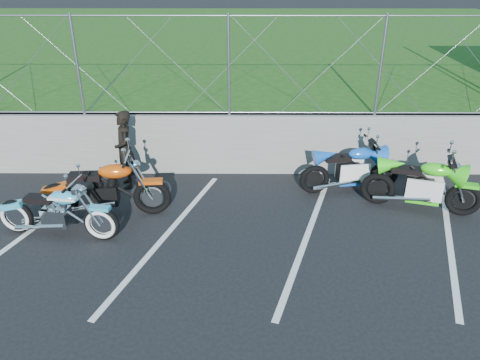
{
  "coord_description": "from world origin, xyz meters",
  "views": [
    {
      "loc": [
        1.28,
        -5.77,
        4.34
      ],
      "look_at": [
        1.24,
        1.3,
        0.87
      ],
      "focal_mm": 35.0,
      "sensor_mm": 36.0,
      "label": 1
    }
  ],
  "objects_px": {
    "sportbike_green": "(423,187)",
    "person_standing": "(125,150)",
    "cruiser_turquoise": "(59,214)",
    "naked_orange": "(107,191)",
    "sportbike_blue": "(351,170)"
  },
  "relations": [
    {
      "from": "sportbike_green",
      "to": "person_standing",
      "type": "bearing_deg",
      "value": -172.58
    },
    {
      "from": "person_standing",
      "to": "cruiser_turquoise",
      "type": "bearing_deg",
      "value": -40.31
    },
    {
      "from": "cruiser_turquoise",
      "to": "naked_orange",
      "type": "bearing_deg",
      "value": 56.3
    },
    {
      "from": "sportbike_green",
      "to": "cruiser_turquoise",
      "type": "bearing_deg",
      "value": -154.57
    },
    {
      "from": "naked_orange",
      "to": "person_standing",
      "type": "height_order",
      "value": "person_standing"
    },
    {
      "from": "cruiser_turquoise",
      "to": "sportbike_blue",
      "type": "xyz_separation_m",
      "value": [
        5.2,
        1.69,
        0.02
      ]
    },
    {
      "from": "cruiser_turquoise",
      "to": "sportbike_green",
      "type": "height_order",
      "value": "sportbike_green"
    },
    {
      "from": "cruiser_turquoise",
      "to": "sportbike_green",
      "type": "relative_size",
      "value": 1.03
    },
    {
      "from": "sportbike_green",
      "to": "person_standing",
      "type": "height_order",
      "value": "person_standing"
    },
    {
      "from": "sportbike_green",
      "to": "sportbike_blue",
      "type": "xyz_separation_m",
      "value": [
        -1.14,
        0.74,
        -0.02
      ]
    },
    {
      "from": "sportbike_blue",
      "to": "sportbike_green",
      "type": "bearing_deg",
      "value": -40.88
    },
    {
      "from": "sportbike_blue",
      "to": "cruiser_turquoise",
      "type": "bearing_deg",
      "value": -169.74
    },
    {
      "from": "cruiser_turquoise",
      "to": "person_standing",
      "type": "xyz_separation_m",
      "value": [
        0.71,
        1.89,
        0.37
      ]
    },
    {
      "from": "naked_orange",
      "to": "cruiser_turquoise",
      "type": "bearing_deg",
      "value": -136.95
    },
    {
      "from": "sportbike_green",
      "to": "sportbike_blue",
      "type": "relative_size",
      "value": 1.02
    }
  ]
}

